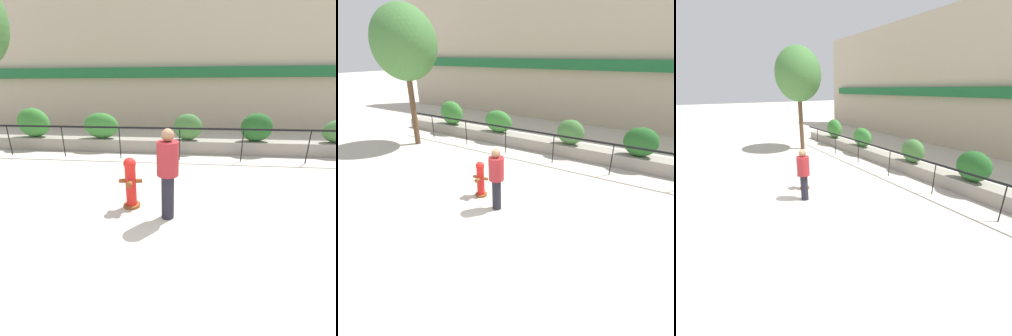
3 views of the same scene
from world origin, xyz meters
The scene contains 10 objects.
ground_plane centered at (0.00, 0.00, 0.00)m, with size 120.00×120.00×0.00m, color beige.
building_facade centered at (0.00, 11.98, 3.99)m, with size 30.00×1.36×8.00m.
planter_wall_low centered at (0.00, 6.00, 0.25)m, with size 18.00×0.70×0.50m, color gray.
fence_railing_segment centered at (0.00, 4.90, 1.02)m, with size 15.00×0.05×1.15m.
hedge_bush_0 centered at (-6.13, 6.00, 1.09)m, with size 1.37×0.70×1.18m, color #387F33.
hedge_bush_1 centered at (-3.23, 6.00, 1.01)m, with size 1.41×0.60×1.01m, color #387F33.
hedge_bush_2 centered at (0.26, 6.00, 1.00)m, with size 1.11×0.63×1.01m, color #427538.
hedge_bush_3 centered at (2.85, 6.00, 1.03)m, with size 1.18×0.70×1.06m, color #235B23.
fire_hydrant centered at (-0.82, 1.36, 0.55)m, with size 0.48×0.45×1.08m.
pedestrian centered at (-0.02, 1.01, 0.99)m, with size 0.52×0.52×1.73m.
Camera 1 is at (0.37, -2.80, 2.33)m, focal length 24.00 mm.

